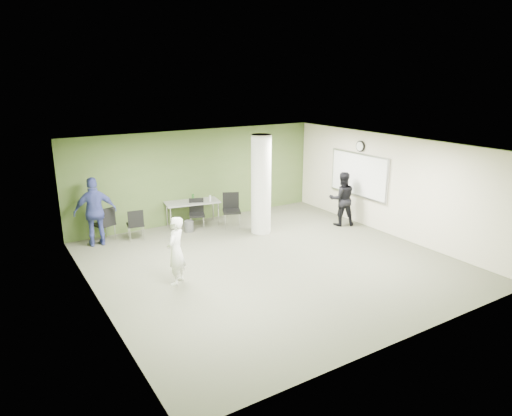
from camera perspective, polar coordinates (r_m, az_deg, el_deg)
floor at (r=11.09m, az=1.80°, el=-6.79°), size 8.00×8.00×0.00m
ceiling at (r=10.32m, az=1.94°, el=7.68°), size 8.00×8.00×0.00m
wall_back at (r=14.02m, az=-7.23°, el=4.02°), size 8.00×2.80×0.02m
wall_left at (r=9.13m, az=-19.58°, el=-3.47°), size 0.02×8.00×2.80m
wall_right_cream at (r=13.19m, az=16.52°, el=2.70°), size 0.02×8.00×2.80m
column at (r=12.77m, az=0.64°, el=2.94°), size 0.56×0.56×2.80m
whiteboard at (r=13.92m, az=12.68°, el=4.08°), size 0.05×2.30×1.30m
wall_clock at (r=13.78m, az=12.90°, el=7.54°), size 0.06×0.32×0.32m
folding_table at (r=13.62m, az=-7.94°, el=0.61°), size 1.68×0.95×1.00m
wastebasket at (r=13.28m, az=-8.38°, el=-2.27°), size 0.28×0.28×0.32m
chair_back_left at (r=12.92m, az=-18.31°, el=-1.62°), size 0.61×0.61×0.95m
chair_back_right at (r=12.78m, az=-14.83°, el=-1.77°), size 0.50×0.50×0.87m
chair_table_left at (r=13.43m, az=-7.42°, el=-0.43°), size 0.58×0.58×0.89m
chair_table_right at (r=13.49m, az=-3.11°, el=0.11°), size 0.67×0.67×1.01m
woman_white at (r=9.87m, az=-9.97°, el=-5.30°), size 0.65×0.64×1.50m
man_black at (r=13.79m, az=10.70°, el=1.14°), size 0.98×0.90×1.62m
man_blue at (r=12.60m, az=-19.45°, el=-0.45°), size 1.12×0.58×1.84m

